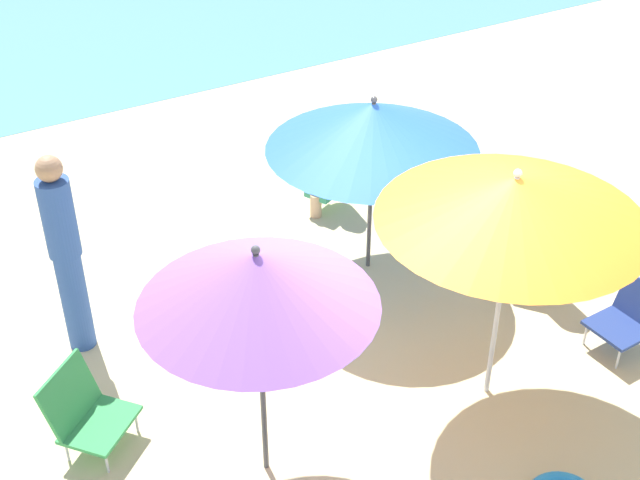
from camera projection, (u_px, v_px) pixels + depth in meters
The scene contains 10 objects.
ground_plane at pixel (426, 377), 7.15m from camera, with size 40.00×40.00×0.00m, color beige.
umbrella_purple at pixel (257, 281), 5.42m from camera, with size 1.57×1.57×1.95m.
umbrella_orange at pixel (514, 199), 6.02m from camera, with size 1.94×1.94×2.03m.
umbrella_blue at pixel (373, 126), 7.61m from camera, with size 1.91×1.91×1.78m.
beach_chair_a at pixel (426, 180), 9.25m from camera, with size 0.65×0.63×0.55m.
beach_chair_b at pixel (85, 410), 6.38m from camera, with size 0.74×0.74×0.66m.
beach_chair_d at pixel (628, 317), 7.32m from camera, with size 0.54×0.47×0.57m.
person_a at pixel (66, 253), 6.97m from camera, with size 0.26×0.26×1.82m.
person_b at pixel (332, 165), 9.11m from camera, with size 0.53×0.42×0.96m.
person_c at pixel (545, 253), 7.84m from camera, with size 0.50×0.54×0.89m.
Camera 1 is at (-3.40, -4.14, 4.94)m, focal length 49.07 mm.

